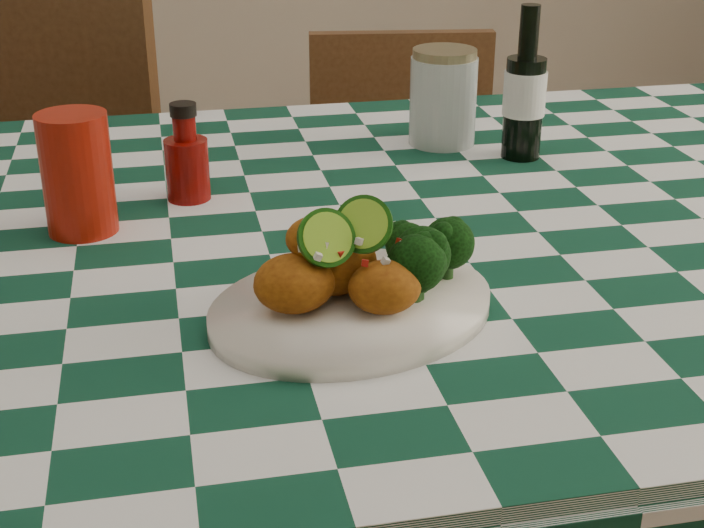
{
  "coord_description": "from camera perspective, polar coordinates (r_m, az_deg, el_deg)",
  "views": [
    {
      "loc": [
        -0.21,
        -1.03,
        1.22
      ],
      "look_at": [
        -0.04,
        -0.22,
        0.84
      ],
      "focal_mm": 50.0,
      "sensor_mm": 36.0,
      "label": 1
    }
  ],
  "objects": [
    {
      "name": "wooden_chair_right",
      "position": [
        1.99,
        3.22,
        0.67
      ],
      "size": [
        0.43,
        0.44,
        0.82
      ],
      "primitive_type": null,
      "rotation": [
        0.0,
        0.0,
        -0.14
      ],
      "color": "#472814",
      "rests_on": "ground"
    },
    {
      "name": "broccoli_side",
      "position": [
        0.93,
        4.72,
        0.37
      ],
      "size": [
        0.08,
        0.08,
        0.06
      ],
      "primitive_type": null,
      "color": "black",
      "rests_on": "plate"
    },
    {
      "name": "mason_jar",
      "position": [
        1.41,
        5.32,
        9.65
      ],
      "size": [
        0.1,
        0.1,
        0.14
      ],
      "primitive_type": null,
      "rotation": [
        0.0,
        0.0,
        -0.18
      ],
      "color": "#B2BCBA",
      "rests_on": "dining_table"
    },
    {
      "name": "wooden_chair_left",
      "position": [
        1.89,
        -19.12,
        0.25
      ],
      "size": [
        0.58,
        0.6,
        0.96
      ],
      "primitive_type": null,
      "rotation": [
        0.0,
        0.0,
        -0.41
      ],
      "color": "#472814",
      "rests_on": "ground"
    },
    {
      "name": "ketchup_bottle",
      "position": [
        1.21,
        -9.63,
        6.45
      ],
      "size": [
        0.06,
        0.06,
        0.12
      ],
      "primitive_type": null,
      "rotation": [
        0.0,
        0.0,
        0.05
      ],
      "color": "#6C0905",
      "rests_on": "dining_table"
    },
    {
      "name": "red_tumbler",
      "position": [
        1.14,
        -15.69,
        5.08
      ],
      "size": [
        0.09,
        0.09,
        0.14
      ],
      "primitive_type": "cylinder",
      "rotation": [
        0.0,
        0.0,
        -0.23
      ],
      "color": "#971508",
      "rests_on": "dining_table"
    },
    {
      "name": "dining_table",
      "position": [
        1.33,
        -0.09,
        -13.5
      ],
      "size": [
        1.66,
        1.06,
        0.79
      ],
      "primitive_type": null,
      "color": "#0E3C29",
      "rests_on": "ground"
    },
    {
      "name": "beer_bottle",
      "position": [
        1.36,
        10.05,
        10.32
      ],
      "size": [
        0.06,
        0.06,
        0.21
      ],
      "primitive_type": null,
      "rotation": [
        0.0,
        0.0,
        0.06
      ],
      "color": "black",
      "rests_on": "dining_table"
    },
    {
      "name": "fried_chicken_pile",
      "position": [
        0.9,
        -0.23,
        0.45
      ],
      "size": [
        0.14,
        0.1,
        0.09
      ],
      "primitive_type": null,
      "color": "#9C530F",
      "rests_on": "plate"
    },
    {
      "name": "plate",
      "position": [
        0.92,
        0.0,
        -2.6
      ],
      "size": [
        0.34,
        0.3,
        0.02
      ],
      "primitive_type": null,
      "rotation": [
        0.0,
        0.0,
        0.36
      ],
      "color": "white",
      "rests_on": "dining_table"
    }
  ]
}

